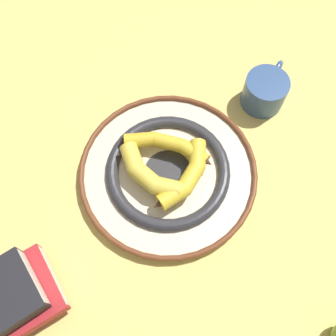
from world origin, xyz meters
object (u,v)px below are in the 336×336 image
banana_c (186,177)px  coffee_mug (265,91)px  decorative_bowl (168,172)px  banana_a (168,145)px  banana_b (147,173)px  book_stack (2,303)px

banana_c → coffee_mug: (0.25, -0.12, -0.01)m
decorative_bowl → banana_a: banana_a is taller
banana_b → banana_c: (0.01, -0.08, -0.00)m
decorative_bowl → book_stack: bearing=147.8°
banana_c → coffee_mug: coffee_mug is taller
banana_a → banana_b: 0.08m
banana_b → coffee_mug: coffee_mug is taller
banana_b → book_stack: book_stack is taller
banana_a → banana_c: bearing=132.0°
banana_b → banana_c: size_ratio=0.89×
book_stack → coffee_mug: book_stack is taller
banana_b → book_stack: bearing=-93.0°
decorative_bowl → banana_b: 0.06m
decorative_bowl → banana_a: (0.04, 0.01, 0.03)m
decorative_bowl → banana_a: bearing=14.5°
banana_c → coffee_mug: size_ratio=1.30×
decorative_bowl → coffee_mug: size_ratio=2.73×
decorative_bowl → banana_c: banana_c is taller
coffee_mug → decorative_bowl: bearing=161.0°
decorative_bowl → banana_c: 0.06m
book_stack → coffee_mug: size_ratio=1.60×
coffee_mug → book_stack: bearing=161.8°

